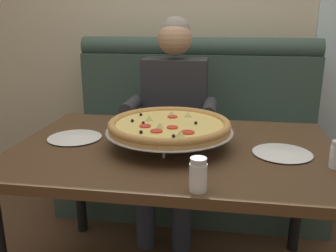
# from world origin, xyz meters

# --- Properties ---
(booth_bench) EXTENTS (1.72, 0.78, 1.13)m
(booth_bench) POSITION_xyz_m (0.00, 0.94, 0.40)
(booth_bench) COLOR #384C42
(booth_bench) RESTS_ON ground_plane
(dining_table) EXTENTS (1.39, 0.93, 0.72)m
(dining_table) POSITION_xyz_m (0.00, 0.00, 0.65)
(dining_table) COLOR #4C331E
(dining_table) RESTS_ON ground_plane
(diner_main) EXTENTS (0.54, 0.64, 1.27)m
(diner_main) POSITION_xyz_m (-0.10, 0.67, 0.71)
(diner_main) COLOR #2D3342
(diner_main) RESTS_ON ground_plane
(pizza) EXTENTS (0.55, 0.55, 0.13)m
(pizza) POSITION_xyz_m (-0.02, -0.00, 0.82)
(pizza) COLOR silver
(pizza) RESTS_ON dining_table
(shaker_oregano) EXTENTS (0.06, 0.06, 0.11)m
(shaker_oregano) POSITION_xyz_m (0.13, -0.41, 0.77)
(shaker_oregano) COLOR white
(shaker_oregano) RESTS_ON dining_table
(plate_near_left) EXTENTS (0.25, 0.25, 0.02)m
(plate_near_left) POSITION_xyz_m (-0.47, 0.03, 0.73)
(plate_near_left) COLOR white
(plate_near_left) RESTS_ON dining_table
(plate_near_right) EXTENTS (0.24, 0.24, 0.02)m
(plate_near_right) POSITION_xyz_m (0.45, -0.03, 0.73)
(plate_near_right) COLOR white
(plate_near_right) RESTS_ON dining_table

